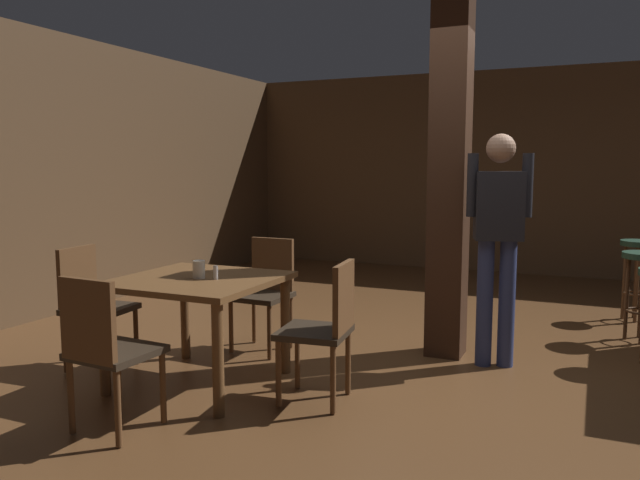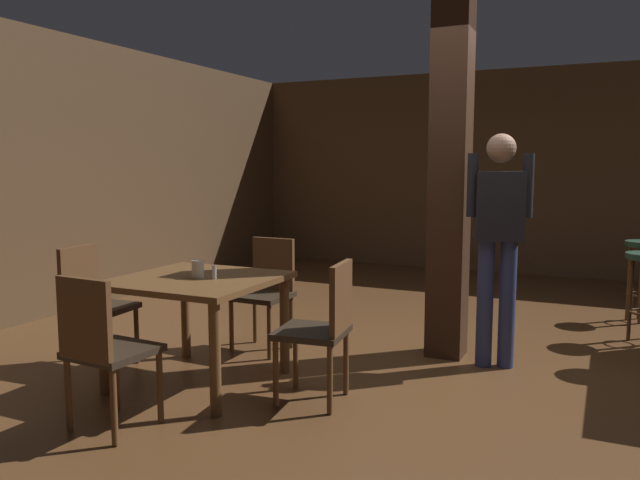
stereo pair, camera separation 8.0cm
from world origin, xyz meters
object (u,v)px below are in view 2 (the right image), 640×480
object	(u,v)px
napkin_cup	(198,269)
salt_shaker	(214,272)
dining_table	(197,294)
chair_east	(323,324)
standing_person	(498,233)
chair_north	(266,287)
chair_south	(103,345)
chair_west	(92,300)

from	to	relation	value
napkin_cup	salt_shaker	xyz separation A→B (m)	(0.13, 0.01, -0.01)
dining_table	chair_east	bearing A→B (deg)	1.80
chair_east	standing_person	xyz separation A→B (m)	(0.86, 1.19, 0.50)
dining_table	chair_north	xyz separation A→B (m)	(0.02, 0.91, -0.12)
chair_north	chair_south	distance (m)	1.81
dining_table	chair_south	bearing A→B (deg)	-89.18
chair_east	napkin_cup	distance (m)	0.96
chair_south	napkin_cup	size ratio (longest dim) A/B	7.35
chair_east	chair_south	bearing A→B (deg)	-134.70
napkin_cup	standing_person	size ratio (longest dim) A/B	0.07
chair_west	standing_person	xyz separation A→B (m)	(2.71, 1.26, 0.50)
napkin_cup	salt_shaker	size ratio (longest dim) A/B	1.32
chair_south	salt_shaker	world-z (taller)	chair_south
chair_south	standing_person	bearing A→B (deg)	49.93
standing_person	chair_south	bearing A→B (deg)	-130.07
salt_shaker	chair_north	bearing A→B (deg)	97.92
chair_east	napkin_cup	bearing A→B (deg)	-177.16
chair_east	salt_shaker	xyz separation A→B (m)	(-0.78, -0.03, 0.28)
chair_north	standing_person	distance (m)	1.87
chair_west	napkin_cup	xyz separation A→B (m)	(0.94, 0.03, 0.29)
dining_table	chair_west	world-z (taller)	chair_west
standing_person	chair_north	bearing A→B (deg)	-170.13
chair_south	standing_person	distance (m)	2.81
chair_north	chair_east	xyz separation A→B (m)	(0.91, -0.88, 0.00)
chair_west	chair_north	xyz separation A→B (m)	(0.93, 0.95, 0.00)
chair_west	salt_shaker	bearing A→B (deg)	2.04
chair_north	chair_west	bearing A→B (deg)	-134.51
chair_east	standing_person	size ratio (longest dim) A/B	0.52
chair_west	salt_shaker	world-z (taller)	chair_west
salt_shaker	standing_person	xyz separation A→B (m)	(1.65, 1.22, 0.22)
chair_north	chair_east	bearing A→B (deg)	-43.95
salt_shaker	napkin_cup	bearing A→B (deg)	-174.63
chair_south	chair_north	bearing A→B (deg)	89.83
dining_table	standing_person	bearing A→B (deg)	34.18
standing_person	salt_shaker	bearing A→B (deg)	-143.44
chair_north	napkin_cup	distance (m)	0.97
chair_north	chair_east	size ratio (longest dim) A/B	1.00
salt_shaker	dining_table	bearing A→B (deg)	178.35
chair_east	salt_shaker	size ratio (longest dim) A/B	9.67
chair_west	standing_person	world-z (taller)	standing_person
salt_shaker	chair_south	bearing A→B (deg)	-98.44
chair_north	standing_person	world-z (taller)	standing_person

